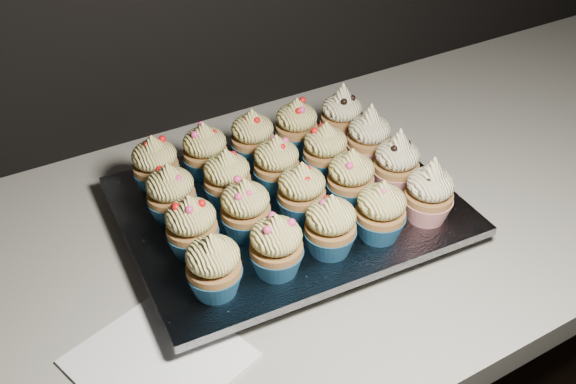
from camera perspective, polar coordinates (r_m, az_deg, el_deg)
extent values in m
cube|color=beige|center=(0.84, -12.31, -7.95)|extent=(2.44, 0.64, 0.04)
cube|color=white|center=(0.73, -11.36, -14.33)|extent=(0.20, 0.20, 0.00)
cube|color=black|center=(0.87, 0.00, -2.04)|extent=(0.41, 0.33, 0.02)
cube|color=silver|center=(0.86, 0.00, -1.17)|extent=(0.45, 0.36, 0.01)
cone|color=#1A527B|center=(0.73, -6.50, -7.84)|extent=(0.06, 0.06, 0.03)
ellipsoid|color=#F3DE7B|center=(0.70, -6.71, -5.64)|extent=(0.06, 0.06, 0.04)
cone|color=#F3DE7B|center=(0.69, -6.85, -4.23)|extent=(0.03, 0.03, 0.02)
cone|color=#1A527B|center=(0.75, -1.03, -6.11)|extent=(0.06, 0.06, 0.03)
ellipsoid|color=#F3DE7B|center=(0.72, -1.06, -3.91)|extent=(0.06, 0.06, 0.04)
cone|color=#F3DE7B|center=(0.71, -1.08, -2.51)|extent=(0.03, 0.03, 0.02)
cone|color=#1A527B|center=(0.78, 3.73, -4.30)|extent=(0.06, 0.06, 0.03)
ellipsoid|color=#F3DE7B|center=(0.75, 3.84, -2.13)|extent=(0.06, 0.06, 0.04)
cone|color=#F3DE7B|center=(0.74, 3.91, -0.74)|extent=(0.03, 0.03, 0.02)
cone|color=#1A527B|center=(0.80, 8.10, -2.98)|extent=(0.06, 0.06, 0.03)
ellipsoid|color=#F3DE7B|center=(0.78, 8.34, -0.84)|extent=(0.06, 0.06, 0.04)
cone|color=#F3DE7B|center=(0.77, 8.49, 0.52)|extent=(0.03, 0.03, 0.02)
cone|color=red|center=(0.84, 12.22, -1.40)|extent=(0.06, 0.06, 0.03)
ellipsoid|color=#FFEAB3|center=(0.82, 12.56, 0.68)|extent=(0.06, 0.06, 0.04)
cone|color=#FFEAB3|center=(0.80, 12.83, 2.29)|extent=(0.03, 0.03, 0.03)
cone|color=#1A527B|center=(0.78, -8.40, -4.33)|extent=(0.06, 0.06, 0.03)
ellipsoid|color=#F3DE7B|center=(0.76, -8.66, -2.17)|extent=(0.06, 0.06, 0.04)
cone|color=#F3DE7B|center=(0.74, -8.82, -0.80)|extent=(0.03, 0.03, 0.02)
cone|color=#1A527B|center=(0.80, -3.72, -2.81)|extent=(0.06, 0.06, 0.03)
ellipsoid|color=#F3DE7B|center=(0.78, -3.83, -0.66)|extent=(0.06, 0.06, 0.04)
cone|color=#F3DE7B|center=(0.76, -3.90, 0.71)|extent=(0.03, 0.03, 0.02)
cone|color=#1A527B|center=(0.82, 1.20, -1.29)|extent=(0.06, 0.06, 0.03)
ellipsoid|color=#F3DE7B|center=(0.80, 1.23, 0.83)|extent=(0.06, 0.06, 0.04)
cone|color=#F3DE7B|center=(0.79, 1.25, 2.18)|extent=(0.03, 0.03, 0.02)
cone|color=#1A527B|center=(0.85, 5.50, -0.04)|extent=(0.06, 0.06, 0.03)
ellipsoid|color=#F3DE7B|center=(0.83, 5.66, 2.05)|extent=(0.06, 0.06, 0.04)
cone|color=#F3DE7B|center=(0.82, 5.75, 3.37)|extent=(0.03, 0.03, 0.02)
cone|color=red|center=(0.89, 9.47, 1.22)|extent=(0.06, 0.06, 0.03)
ellipsoid|color=#FFEAB3|center=(0.86, 9.72, 3.26)|extent=(0.06, 0.06, 0.04)
cone|color=#FFEAB3|center=(0.85, 9.91, 4.82)|extent=(0.03, 0.03, 0.03)
cone|color=#1A527B|center=(0.83, -10.18, -1.40)|extent=(0.06, 0.06, 0.03)
ellipsoid|color=#F3DE7B|center=(0.81, -10.47, 0.69)|extent=(0.06, 0.06, 0.04)
cone|color=#F3DE7B|center=(0.80, -10.65, 2.02)|extent=(0.03, 0.03, 0.02)
cone|color=#1A527B|center=(0.85, -5.33, -0.06)|extent=(0.06, 0.06, 0.03)
ellipsoid|color=#F3DE7B|center=(0.83, -5.48, 2.03)|extent=(0.06, 0.06, 0.04)
cone|color=#F3DE7B|center=(0.82, -5.57, 3.35)|extent=(0.03, 0.03, 0.02)
cone|color=#1A527B|center=(0.87, -1.01, 1.24)|extent=(0.06, 0.06, 0.03)
ellipsoid|color=#F3DE7B|center=(0.85, -1.04, 3.31)|extent=(0.06, 0.06, 0.04)
cone|color=#F3DE7B|center=(0.84, -1.05, 4.62)|extent=(0.03, 0.03, 0.02)
cone|color=#1A527B|center=(0.90, 3.27, 2.46)|extent=(0.06, 0.06, 0.03)
ellipsoid|color=#F3DE7B|center=(0.88, 3.36, 4.49)|extent=(0.06, 0.06, 0.04)
cone|color=#F3DE7B|center=(0.87, 3.41, 5.77)|extent=(0.03, 0.03, 0.02)
cone|color=red|center=(0.93, 7.09, 3.57)|extent=(0.06, 0.06, 0.03)
ellipsoid|color=#FFEAB3|center=(0.91, 7.27, 5.55)|extent=(0.06, 0.06, 0.04)
cone|color=#FFEAB3|center=(0.90, 7.40, 7.07)|extent=(0.03, 0.03, 0.03)
cone|color=#1A527B|center=(0.89, -11.52, 1.17)|extent=(0.06, 0.06, 0.03)
ellipsoid|color=#F3DE7B|center=(0.87, -11.82, 3.20)|extent=(0.06, 0.06, 0.04)
cone|color=#F3DE7B|center=(0.86, -12.01, 4.47)|extent=(0.03, 0.03, 0.02)
cone|color=#1A527B|center=(0.91, -7.25, 2.40)|extent=(0.06, 0.06, 0.03)
ellipsoid|color=#F3DE7B|center=(0.89, -7.44, 4.42)|extent=(0.06, 0.06, 0.04)
cone|color=#F3DE7B|center=(0.87, -7.56, 5.69)|extent=(0.03, 0.03, 0.02)
cone|color=#1A527B|center=(0.93, -3.11, 3.66)|extent=(0.06, 0.06, 0.03)
ellipsoid|color=#F3DE7B|center=(0.91, -3.18, 5.65)|extent=(0.06, 0.06, 0.04)
cone|color=#F3DE7B|center=(0.90, -3.23, 6.90)|extent=(0.03, 0.03, 0.02)
cone|color=#1A527B|center=(0.96, 0.76, 4.70)|extent=(0.06, 0.06, 0.03)
ellipsoid|color=#F3DE7B|center=(0.94, 0.78, 6.67)|extent=(0.06, 0.06, 0.04)
cone|color=#F3DE7B|center=(0.92, 0.79, 7.89)|extent=(0.03, 0.03, 0.02)
cone|color=red|center=(0.98, 4.71, 5.53)|extent=(0.06, 0.06, 0.03)
ellipsoid|color=#FFEAB3|center=(0.96, 4.82, 7.46)|extent=(0.06, 0.06, 0.04)
cone|color=#FFEAB3|center=(0.95, 4.91, 8.93)|extent=(0.03, 0.03, 0.03)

